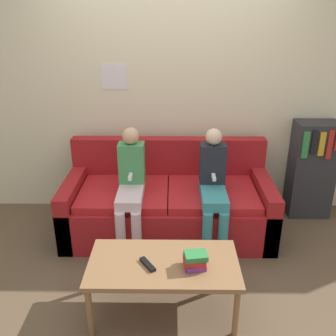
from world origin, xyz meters
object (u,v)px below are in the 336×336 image
at_px(couch, 168,204).
at_px(person_left, 131,184).
at_px(person_right, 213,185).
at_px(bookshelf, 311,169).
at_px(coffee_table, 163,267).
at_px(tv_remote, 148,264).

bearing_deg(couch, person_left, -147.67).
relative_size(couch, person_right, 1.83).
xyz_separation_m(couch, person_right, (0.42, -0.22, 0.32)).
bearing_deg(person_left, person_right, -0.09).
bearing_deg(bookshelf, person_left, -163.15).
bearing_deg(coffee_table, tv_remote, -159.64).
distance_m(person_left, person_right, 0.76).
bearing_deg(coffee_table, couch, 88.95).
distance_m(couch, coffee_table, 1.14).
height_order(couch, bookshelf, bookshelf).
xyz_separation_m(couch, bookshelf, (1.52, 0.35, 0.24)).
xyz_separation_m(coffee_table, person_right, (0.44, 0.91, 0.22)).
xyz_separation_m(person_left, person_right, (0.76, -0.00, -0.00)).
height_order(person_right, bookshelf, person_right).
relative_size(person_left, bookshelf, 1.06).
height_order(couch, person_right, person_right).
bearing_deg(tv_remote, bookshelf, 9.64).
distance_m(couch, tv_remote, 1.19).
distance_m(couch, person_right, 0.57).
distance_m(couch, bookshelf, 1.58).
xyz_separation_m(person_left, tv_remote, (0.21, -0.96, -0.17)).
bearing_deg(bookshelf, couch, -167.13).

